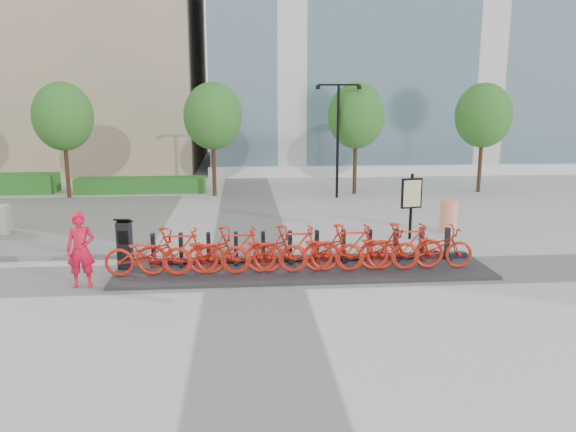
{
  "coord_description": "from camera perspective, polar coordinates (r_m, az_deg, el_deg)",
  "views": [
    {
      "loc": [
        -0.27,
        -13.6,
        4.39
      ],
      "look_at": [
        1.0,
        1.5,
        1.2
      ],
      "focal_mm": 35.0,
      "sensor_mm": 36.0,
      "label": 1
    }
  ],
  "objects": [
    {
      "name": "bike_2",
      "position": [
        14.09,
        -8.27,
        -3.72
      ],
      "size": [
        2.09,
        0.73,
        1.1
      ],
      "primitive_type": "imported",
      "rotation": [
        0.0,
        0.0,
        1.57
      ],
      "color": "red",
      "rests_on": "dock_pad"
    },
    {
      "name": "bike_10",
      "position": [
        14.88,
        14.49,
        -3.14
      ],
      "size": [
        2.09,
        0.73,
        1.1
      ],
      "primitive_type": "imported",
      "rotation": [
        0.0,
        0.0,
        1.57
      ],
      "color": "red",
      "rests_on": "dock_pad"
    },
    {
      "name": "kiosk",
      "position": [
        14.99,
        -16.26,
        -2.76
      ],
      "size": [
        0.44,
        0.39,
        1.34
      ],
      "rotation": [
        0.0,
        0.0,
        -0.11
      ],
      "color": "black",
      "rests_on": "dock_pad"
    },
    {
      "name": "tree_0",
      "position": [
        26.75,
        -21.9,
        9.34
      ],
      "size": [
        2.6,
        2.6,
        5.1
      ],
      "color": "#321E15",
      "rests_on": "ground"
    },
    {
      "name": "tree_2",
      "position": [
        26.15,
        6.93,
        10.06
      ],
      "size": [
        2.6,
        2.6,
        5.1
      ],
      "color": "#321E15",
      "rests_on": "ground"
    },
    {
      "name": "bike_0",
      "position": [
        14.25,
        -14.07,
        -3.78
      ],
      "size": [
        2.09,
        0.73,
        1.1
      ],
      "primitive_type": "imported",
      "rotation": [
        0.0,
        0.0,
        1.57
      ],
      "color": "red",
      "rests_on": "dock_pad"
    },
    {
      "name": "bike_5",
      "position": [
        14.1,
        0.53,
        -3.32
      ],
      "size": [
        2.03,
        0.57,
        1.22
      ],
      "primitive_type": "imported",
      "rotation": [
        0.0,
        0.0,
        1.57
      ],
      "color": "red",
      "rests_on": "dock_pad"
    },
    {
      "name": "ground",
      "position": [
        14.29,
        -3.51,
        -6.02
      ],
      "size": [
        120.0,
        120.0,
        0.0
      ],
      "primitive_type": "plane",
      "color": "#B0B1AC"
    },
    {
      "name": "construction_barrel",
      "position": [
        19.37,
        16.01,
        -0.03
      ],
      "size": [
        0.6,
        0.6,
        1.09
      ],
      "primitive_type": "cylinder",
      "rotation": [
        0.0,
        0.0,
        0.06
      ],
      "color": "#FF4200",
      "rests_on": "ground"
    },
    {
      "name": "worker_red",
      "position": [
        14.06,
        -20.31,
        -3.24
      ],
      "size": [
        0.68,
        0.47,
        1.8
      ],
      "primitive_type": "imported",
      "rotation": [
        0.0,
        0.0,
        0.06
      ],
      "color": "red",
      "rests_on": "ground"
    },
    {
      "name": "bike_8",
      "position": [
        14.47,
        9.09,
        -3.32
      ],
      "size": [
        2.09,
        0.73,
        1.1
      ],
      "primitive_type": "imported",
      "rotation": [
        0.0,
        0.0,
        1.57
      ],
      "color": "red",
      "rests_on": "dock_pad"
    },
    {
      "name": "bike_6",
      "position": [
        14.2,
        3.43,
        -3.49
      ],
      "size": [
        2.09,
        0.73,
        1.1
      ],
      "primitive_type": "imported",
      "rotation": [
        0.0,
        0.0,
        1.57
      ],
      "color": "red",
      "rests_on": "dock_pad"
    },
    {
      "name": "tree_3",
      "position": [
        27.98,
        19.23,
        9.61
      ],
      "size": [
        2.6,
        2.6,
        5.1
      ],
      "color": "#321E15",
      "rests_on": "ground"
    },
    {
      "name": "streetlamp",
      "position": [
        25.0,
        5.1,
        8.97
      ],
      "size": [
        2.0,
        0.2,
        5.0
      ],
      "color": "black",
      "rests_on": "ground"
    },
    {
      "name": "bike_1",
      "position": [
        14.14,
        -11.2,
        -3.52
      ],
      "size": [
        2.03,
        0.57,
        1.22
      ],
      "primitive_type": "imported",
      "rotation": [
        0.0,
        0.0,
        1.57
      ],
      "color": "red",
      "rests_on": "dock_pad"
    },
    {
      "name": "dock_pad",
      "position": [
        14.65,
        1.57,
        -5.39
      ],
      "size": [
        9.6,
        2.4,
        0.08
      ],
      "primitive_type": "cube",
      "color": "#2A2A2E",
      "rests_on": "ground"
    },
    {
      "name": "hedge_b",
      "position": [
        27.51,
        -14.67,
        3.06
      ],
      "size": [
        6.0,
        1.2,
        0.7
      ],
      "primitive_type": "cube",
      "color": "#255925",
      "rests_on": "ground"
    },
    {
      "name": "bike_4",
      "position": [
        14.07,
        -2.4,
        -3.62
      ],
      "size": [
        2.09,
        0.73,
        1.1
      ],
      "primitive_type": "imported",
      "rotation": [
        0.0,
        0.0,
        1.57
      ],
      "color": "red",
      "rests_on": "dock_pad"
    },
    {
      "name": "dock_rail_posts",
      "position": [
        14.98,
        1.61,
        -3.15
      ],
      "size": [
        8.02,
        0.5,
        0.85
      ],
      "primitive_type": null,
      "color": "black",
      "rests_on": "dock_pad"
    },
    {
      "name": "map_sign",
      "position": [
        18.0,
        12.44,
        1.99
      ],
      "size": [
        0.69,
        0.24,
        2.09
      ],
      "rotation": [
        0.0,
        0.0,
        0.2
      ],
      "color": "black",
      "rests_on": "ground"
    },
    {
      "name": "tree_1",
      "position": [
        25.64,
        -7.67,
        10.0
      ],
      "size": [
        2.6,
        2.6,
        5.1
      ],
      "color": "#321E15",
      "rests_on": "ground"
    },
    {
      "name": "bike_9",
      "position": [
        14.64,
        11.84,
        -3.01
      ],
      "size": [
        2.03,
        0.57,
        1.22
      ],
      "primitive_type": "imported",
      "rotation": [
        0.0,
        0.0,
        1.57
      ],
      "color": "red",
      "rests_on": "dock_pad"
    },
    {
      "name": "bike_3",
      "position": [
        14.05,
        -5.34,
        -3.44
      ],
      "size": [
        2.03,
        0.57,
        1.22
      ],
      "primitive_type": "imported",
      "rotation": [
        0.0,
        0.0,
        1.57
      ],
      "color": "red",
      "rests_on": "dock_pad"
    },
    {
      "name": "bike_7",
      "position": [
        14.3,
        6.29,
        -3.18
      ],
      "size": [
        2.03,
        0.57,
        1.22
      ],
      "primitive_type": "imported",
      "rotation": [
        0.0,
        0.0,
        1.57
      ],
      "color": "red",
      "rests_on": "dock_pad"
    }
  ]
}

